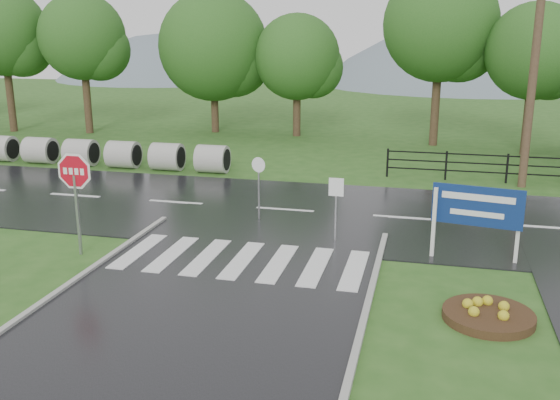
# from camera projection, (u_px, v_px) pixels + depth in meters

# --- Properties ---
(ground) EXTENTS (120.00, 120.00, 0.00)m
(ground) POSITION_uv_depth(u_px,v_px,m) (165.00, 353.00, 11.93)
(ground) COLOR #2C591D
(ground) RESTS_ON ground
(main_road) EXTENTS (90.00, 8.00, 0.04)m
(main_road) POSITION_uv_depth(u_px,v_px,m) (285.00, 211.00, 21.30)
(main_road) COLOR black
(main_road) RESTS_ON ground
(crosswalk) EXTENTS (6.50, 2.80, 0.02)m
(crosswalk) POSITION_uv_depth(u_px,v_px,m) (242.00, 260.00, 16.60)
(crosswalk) COLOR silver
(crosswalk) RESTS_ON ground
(fence_west) EXTENTS (9.58, 0.08, 1.20)m
(fence_west) POSITION_uv_depth(u_px,v_px,m) (507.00, 165.00, 24.96)
(fence_west) COLOR black
(fence_west) RESTS_ON ground
(hills) EXTENTS (102.00, 48.00, 48.00)m
(hills) POSITION_uv_depth(u_px,v_px,m) (415.00, 212.00, 76.14)
(hills) COLOR slate
(hills) RESTS_ON ground
(treeline) EXTENTS (83.20, 5.20, 10.00)m
(treeline) POSITION_uv_depth(u_px,v_px,m) (361.00, 142.00, 34.19)
(treeline) COLOR #225319
(treeline) RESTS_ON ground
(culvert_pipes) EXTENTS (13.90, 1.20, 1.20)m
(culvert_pipes) POSITION_uv_depth(u_px,v_px,m) (81.00, 152.00, 28.26)
(culvert_pipes) COLOR #9E9B93
(culvert_pipes) RESTS_ON ground
(stop_sign) EXTENTS (1.34, 0.07, 3.02)m
(stop_sign) POSITION_uv_depth(u_px,v_px,m) (75.00, 181.00, 16.64)
(stop_sign) COLOR #939399
(stop_sign) RESTS_ON ground
(estate_billboard) EXTENTS (2.31, 0.47, 2.05)m
(estate_billboard) POSITION_uv_depth(u_px,v_px,m) (477.00, 210.00, 16.35)
(estate_billboard) COLOR silver
(estate_billboard) RESTS_ON ground
(flower_bed) EXTENTS (1.92, 1.92, 0.38)m
(flower_bed) POSITION_uv_depth(u_px,v_px,m) (488.00, 314.00, 13.25)
(flower_bed) COLOR #332111
(flower_bed) RESTS_ON ground
(reg_sign_small) EXTENTS (0.43, 0.06, 1.93)m
(reg_sign_small) POSITION_uv_depth(u_px,v_px,m) (336.00, 197.00, 17.74)
(reg_sign_small) COLOR #939399
(reg_sign_small) RESTS_ON ground
(reg_sign_round) EXTENTS (0.47, 0.16, 2.10)m
(reg_sign_round) POSITION_uv_depth(u_px,v_px,m) (259.00, 181.00, 19.83)
(reg_sign_round) COLOR #939399
(reg_sign_round) RESTS_ON ground
(utility_pole_east) EXTENTS (1.63, 0.58, 9.42)m
(utility_pole_east) POSITION_uv_depth(u_px,v_px,m) (535.00, 63.00, 23.29)
(utility_pole_east) COLOR #473523
(utility_pole_east) RESTS_ON ground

